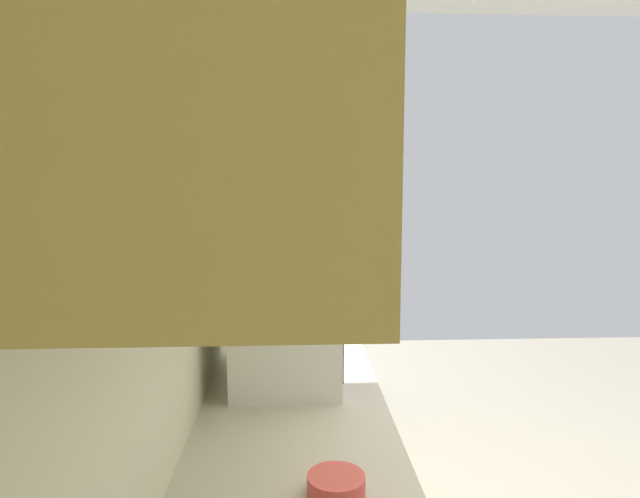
{
  "coord_description": "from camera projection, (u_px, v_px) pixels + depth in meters",
  "views": [
    {
      "loc": [
        -1.9,
        1.14,
        1.62
      ],
      "look_at": [
        -0.26,
        1.06,
        1.41
      ],
      "focal_mm": 30.4,
      "sensor_mm": 36.0,
      "label": 1
    }
  ],
  "objects": [
    {
      "name": "oven_range",
      "position": [
        296.0,
        347.0,
        3.78
      ],
      "size": [
        0.61,
        0.63,
        1.09
      ],
      "color": "#B7BABF",
      "rests_on": "ground_plane"
    },
    {
      "name": "bowl",
      "position": [
        336.0,
        484.0,
        1.23
      ],
      "size": [
        0.13,
        0.13,
        0.05
      ],
      "color": "#D84C47",
      "rests_on": "counter_run"
    },
    {
      "name": "wall_back",
      "position": [
        191.0,
        238.0,
        1.89
      ],
      "size": [
        4.42,
        0.12,
        2.85
      ],
      "primitive_type": "cube",
      "color": "beige",
      "rests_on": "ground_plane"
    },
    {
      "name": "upper_cabinets",
      "position": [
        245.0,
        97.0,
        1.51
      ],
      "size": [
        2.8,
        0.33,
        0.57
      ],
      "color": "#D2B961"
    },
    {
      "name": "kettle",
      "position": [
        311.0,
        295.0,
        3.04
      ],
      "size": [
        0.17,
        0.12,
        0.17
      ],
      "color": "black",
      "rests_on": "counter_run"
    },
    {
      "name": "microwave",
      "position": [
        287.0,
        333.0,
        1.96
      ],
      "size": [
        0.52,
        0.37,
        0.34
      ],
      "color": "white",
      "rests_on": "counter_run"
    }
  ]
}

